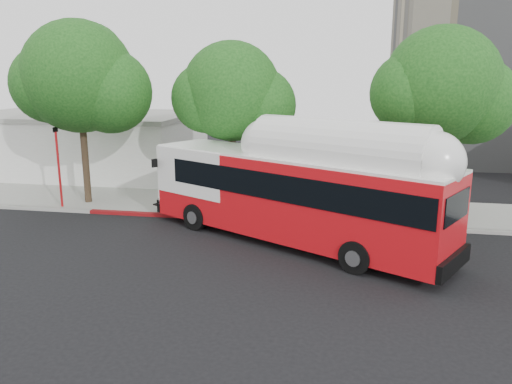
% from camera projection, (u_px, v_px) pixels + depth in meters
% --- Properties ---
extents(ground, '(120.00, 120.00, 0.00)m').
position_uv_depth(ground, '(224.00, 247.00, 20.56)').
color(ground, black).
rests_on(ground, ground).
extents(sidewalk, '(60.00, 5.00, 0.15)m').
position_uv_depth(sidewalk, '(253.00, 206.00, 26.77)').
color(sidewalk, gray).
rests_on(sidewalk, ground).
extents(curb_strip, '(60.00, 0.30, 0.15)m').
position_uv_depth(curb_strip, '(243.00, 219.00, 24.28)').
color(curb_strip, gray).
rests_on(curb_strip, ground).
extents(red_curb_segment, '(10.00, 0.32, 0.16)m').
position_uv_depth(red_curb_segment, '(184.00, 216.00, 24.80)').
color(red_curb_segment, maroon).
rests_on(red_curb_segment, ground).
extents(street_tree_left, '(6.67, 5.80, 9.74)m').
position_uv_depth(street_tree_left, '(88.00, 81.00, 25.84)').
color(street_tree_left, '#2D2116').
rests_on(street_tree_left, ground).
extents(street_tree_mid, '(5.75, 5.00, 8.62)m').
position_uv_depth(street_tree_mid, '(240.00, 96.00, 25.11)').
color(street_tree_mid, '#2D2116').
rests_on(street_tree_mid, ground).
extents(street_tree_right, '(6.21, 5.40, 9.18)m').
position_uv_depth(street_tree_right, '(450.00, 90.00, 23.10)').
color(street_tree_right, '#2D2116').
rests_on(street_tree_right, ground).
extents(low_commercial_bldg, '(16.20, 10.20, 4.25)m').
position_uv_depth(low_commercial_bldg, '(81.00, 143.00, 35.89)').
color(low_commercial_bldg, silver).
rests_on(low_commercial_bldg, ground).
extents(transit_bus, '(13.86, 9.17, 4.28)m').
position_uv_depth(transit_bus, '(293.00, 197.00, 20.72)').
color(transit_bus, red).
rests_on(transit_bus, ground).
extents(signal_pole, '(0.12, 0.41, 4.33)m').
position_uv_depth(signal_pole, '(59.00, 168.00, 25.87)').
color(signal_pole, red).
rests_on(signal_pole, ground).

